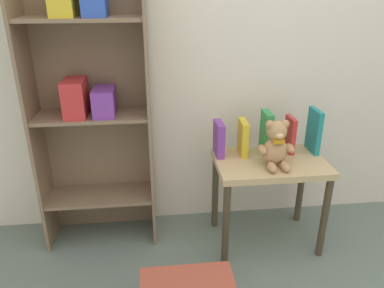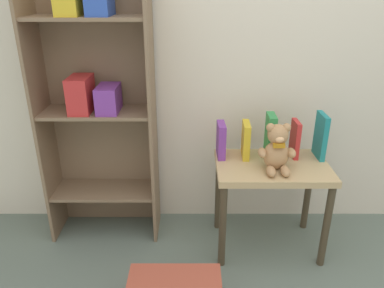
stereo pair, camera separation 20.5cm
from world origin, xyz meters
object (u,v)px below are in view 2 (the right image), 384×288
(display_table, at_px, (270,178))
(book_standing_purple, at_px, (220,140))
(bookshelf_side, at_px, (96,92))
(book_standing_red, at_px, (294,139))
(book_standing_yellow, at_px, (245,140))
(book_standing_teal, at_px, (320,136))
(teddy_bear, at_px, (276,149))
(book_standing_green, at_px, (269,135))

(display_table, height_order, book_standing_purple, book_standing_purple)
(bookshelf_side, bearing_deg, book_standing_red, -4.41)
(book_standing_purple, bearing_deg, book_standing_yellow, -3.05)
(book_standing_teal, bearing_deg, book_standing_purple, 178.49)
(teddy_bear, xyz_separation_m, book_standing_red, (0.14, 0.17, -0.01))
(book_standing_purple, distance_m, book_standing_yellow, 0.14)
(book_standing_yellow, height_order, book_standing_green, book_standing_green)
(book_standing_yellow, bearing_deg, book_standing_purple, -178.58)
(bookshelf_side, bearing_deg, book_standing_yellow, -6.19)
(teddy_bear, height_order, book_standing_green, teddy_bear)
(book_standing_green, distance_m, book_standing_red, 0.14)
(display_table, height_order, teddy_bear, teddy_bear)
(display_table, relative_size, book_standing_teal, 2.42)
(bookshelf_side, height_order, book_standing_purple, bookshelf_side)
(book_standing_purple, bearing_deg, bookshelf_side, 170.63)
(book_standing_purple, xyz_separation_m, book_standing_red, (0.42, 0.00, 0.01))
(teddy_bear, distance_m, book_standing_yellow, 0.22)
(teddy_bear, height_order, book_standing_red, teddy_bear)
(book_standing_yellow, distance_m, book_standing_red, 0.28)
(bookshelf_side, xyz_separation_m, book_standing_green, (0.97, -0.08, -0.23))
(teddy_bear, xyz_separation_m, book_standing_teal, (0.28, 0.16, 0.01))
(display_table, xyz_separation_m, teddy_bear, (0.00, -0.06, 0.21))
(book_standing_purple, bearing_deg, display_table, -22.91)
(display_table, relative_size, book_standing_green, 2.52)
(bookshelf_side, height_order, book_standing_green, bookshelf_side)
(book_standing_green, bearing_deg, display_table, -88.51)
(book_standing_teal, bearing_deg, book_standing_yellow, 178.55)
(display_table, distance_m, teddy_bear, 0.21)
(book_standing_green, relative_size, book_standing_red, 1.16)
(book_standing_green, relative_size, book_standing_teal, 0.96)
(book_standing_purple, bearing_deg, book_standing_green, 0.56)
(book_standing_green, bearing_deg, book_standing_teal, -2.68)
(book_standing_teal, bearing_deg, teddy_bear, -150.99)
(book_standing_purple, relative_size, book_standing_green, 0.81)
(book_standing_green, xyz_separation_m, book_standing_red, (0.14, -0.01, -0.02))
(book_standing_purple, distance_m, book_standing_teal, 0.56)
(teddy_bear, xyz_separation_m, book_standing_purple, (-0.28, 0.17, -0.02))
(book_standing_red, bearing_deg, book_standing_teal, -5.14)
(book_standing_purple, xyz_separation_m, book_standing_green, (0.28, 0.01, 0.02))
(book_standing_purple, relative_size, book_standing_teal, 0.78)
(teddy_bear, height_order, book_standing_teal, teddy_bear)
(bookshelf_side, relative_size, book_standing_red, 7.47)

